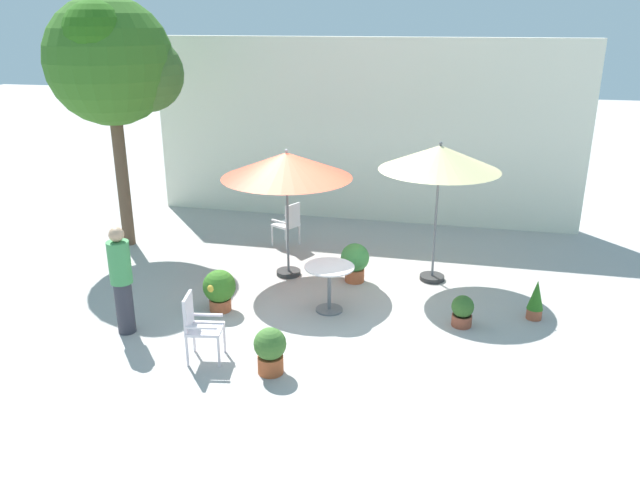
# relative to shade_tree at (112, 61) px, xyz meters

# --- Properties ---
(ground_plane) EXTENTS (60.00, 60.00, 0.00)m
(ground_plane) POSITION_rel_shade_tree_xyz_m (4.34, -1.85, -3.67)
(ground_plane) COLOR #AFA8A4
(villa_facade) EXTENTS (9.70, 0.30, 4.07)m
(villa_facade) POSITION_rel_shade_tree_xyz_m (4.34, 2.84, -1.64)
(villa_facade) COLOR white
(villa_facade) RESTS_ON ground
(shade_tree) EXTENTS (2.53, 2.41, 4.88)m
(shade_tree) POSITION_rel_shade_tree_xyz_m (0.00, 0.00, 0.00)
(shade_tree) COLOR brown
(shade_tree) RESTS_ON ground
(patio_umbrella_0) EXTENTS (2.06, 2.06, 2.50)m
(patio_umbrella_0) POSITION_rel_shade_tree_xyz_m (6.22, -0.52, -1.46)
(patio_umbrella_0) COLOR #2D2D2D
(patio_umbrella_0) RESTS_ON ground
(patio_umbrella_1) EXTENTS (2.30, 2.30, 2.33)m
(patio_umbrella_1) POSITION_rel_shade_tree_xyz_m (3.64, -0.88, -1.64)
(patio_umbrella_1) COLOR #2D2D2D
(patio_umbrella_1) RESTS_ON ground
(cafe_table_0) EXTENTS (0.79, 0.79, 0.77)m
(cafe_table_0) POSITION_rel_shade_tree_xyz_m (4.68, -2.16, -3.13)
(cafe_table_0) COLOR white
(cafe_table_0) RESTS_ON ground
(patio_chair_0) EXTENTS (0.58, 0.58, 0.92)m
(patio_chair_0) POSITION_rel_shade_tree_xyz_m (3.24, 0.60, -3.15)
(patio_chair_0) COLOR white
(patio_chair_0) RESTS_ON ground
(patio_chair_1) EXTENTS (0.53, 0.50, 0.96)m
(patio_chair_1) POSITION_rel_shade_tree_xyz_m (3.27, -4.02, -3.13)
(patio_chair_1) COLOR silver
(patio_chair_1) RESTS_ON ground
(potted_plant_0) EXTENTS (0.44, 0.43, 0.64)m
(potted_plant_0) POSITION_rel_shade_tree_xyz_m (4.31, -4.14, -3.32)
(potted_plant_0) COLOR #AE512C
(potted_plant_0) RESTS_ON ground
(potted_plant_1) EXTENTS (0.53, 0.54, 0.69)m
(potted_plant_1) POSITION_rel_shade_tree_xyz_m (2.97, -2.54, -3.29)
(potted_plant_1) COLOR #B55735
(potted_plant_1) RESTS_ON ground
(potted_plant_2) EXTENTS (0.34, 0.34, 0.49)m
(potted_plant_2) POSITION_rel_shade_tree_xyz_m (6.77, -2.21, -3.42)
(potted_plant_2) COLOR #994A34
(potted_plant_2) RESTS_ON ground
(potted_plant_3) EXTENTS (0.51, 0.51, 0.71)m
(potted_plant_3) POSITION_rel_shade_tree_xyz_m (4.88, -0.90, -3.28)
(potted_plant_3) COLOR #B75632
(potted_plant_3) RESTS_ON ground
(potted_plant_4) EXTENTS (0.25, 0.25, 0.65)m
(potted_plant_4) POSITION_rel_shade_tree_xyz_m (7.87, -1.71, -3.35)
(potted_plant_4) COLOR #A75339
(potted_plant_4) RESTS_ON ground
(standing_person) EXTENTS (0.41, 0.41, 1.66)m
(standing_person) POSITION_rel_shade_tree_xyz_m (1.88, -3.54, -2.82)
(standing_person) COLOR #33333D
(standing_person) RESTS_ON ground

